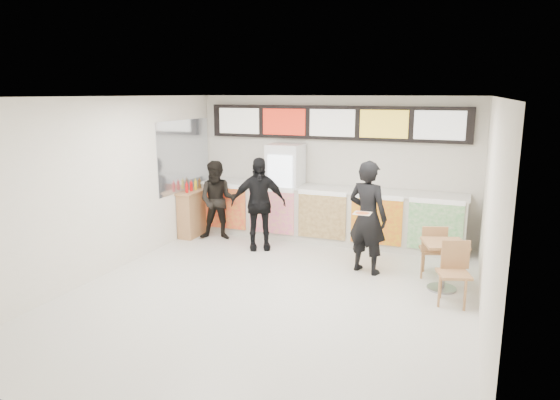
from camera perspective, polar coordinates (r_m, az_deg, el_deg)
The scene contains 15 objects.
floor at distance 7.85m, azimuth -1.02°, elevation -10.74°, with size 7.00×7.00×0.00m, color beige.
ceiling at distance 7.24m, azimuth -1.11°, elevation 11.72°, with size 7.00×7.00×0.00m, color white.
wall_back at distance 10.67m, azimuth 6.07°, elevation 3.70°, with size 6.00×6.00×0.00m, color silver.
wall_left at distance 8.95m, azimuth -19.14°, elevation 1.48°, with size 7.00×7.00×0.00m, color silver.
wall_right at distance 6.88m, azimuth 22.76°, elevation -1.86°, with size 7.00×7.00×0.00m, color silver.
service_counter at distance 10.46m, azimuth 5.37°, elevation -1.63°, with size 5.56×0.77×1.14m.
menu_board at distance 10.49m, azimuth 6.06°, elevation 8.78°, with size 5.50×0.14×0.70m.
drinks_fridge at distance 10.67m, azimuth 0.60°, elevation 1.05°, with size 0.70×0.67×2.00m.
mirror_panel at distance 10.87m, azimuth -10.86°, elevation 5.04°, with size 0.01×2.00×1.50m, color #B2B7BF.
customer_main at distance 8.63m, azimuth 9.97°, elevation -1.96°, with size 0.71×0.47×1.96m, color black.
customer_left at distance 10.58m, azimuth -7.13°, elevation -0.05°, with size 0.81×0.63×1.67m, color black.
customer_mid at distance 9.82m, azimuth -2.48°, elevation -0.42°, with size 1.08×0.45×1.84m, color black.
pizza_slice at distance 8.16m, azimuth 9.39°, elevation -1.46°, with size 0.36×0.36×0.02m.
cafe_table at distance 8.27m, azimuth 18.21°, elevation -6.19°, with size 0.90×1.64×0.92m.
condiment_ledge at distance 11.00m, azimuth -9.85°, elevation -1.42°, with size 0.36×0.89×1.18m.
Camera 1 is at (2.74, -6.70, 3.05)m, focal length 32.00 mm.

